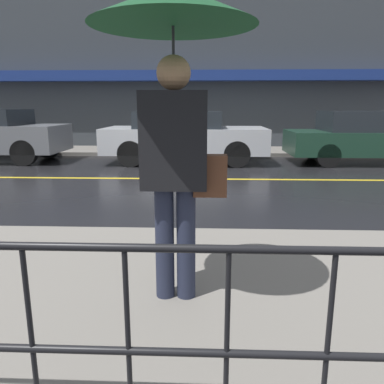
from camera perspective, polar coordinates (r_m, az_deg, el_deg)
ground_plane at (r=8.32m, az=-7.49°, el=2.04°), size 80.00×80.00×0.00m
sidewalk_near at (r=3.43m, az=-22.93°, el=-14.08°), size 28.00×3.13×0.12m
sidewalk_far at (r=13.01m, az=-3.96°, el=6.28°), size 28.00×2.09×0.12m
lane_marking at (r=8.32m, az=-7.49°, el=2.07°), size 25.20×0.12×0.01m
building_storefront at (r=14.16m, az=-3.62°, el=18.90°), size 28.00×0.85×6.13m
pedestrian at (r=2.69m, az=-2.75°, el=19.89°), size 1.13×1.13×2.22m
car_silver at (r=10.61m, az=-1.24°, el=8.54°), size 4.47×1.95×1.42m
car_dark_green at (r=11.52m, az=25.66°, el=7.54°), size 4.61×1.73×1.43m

